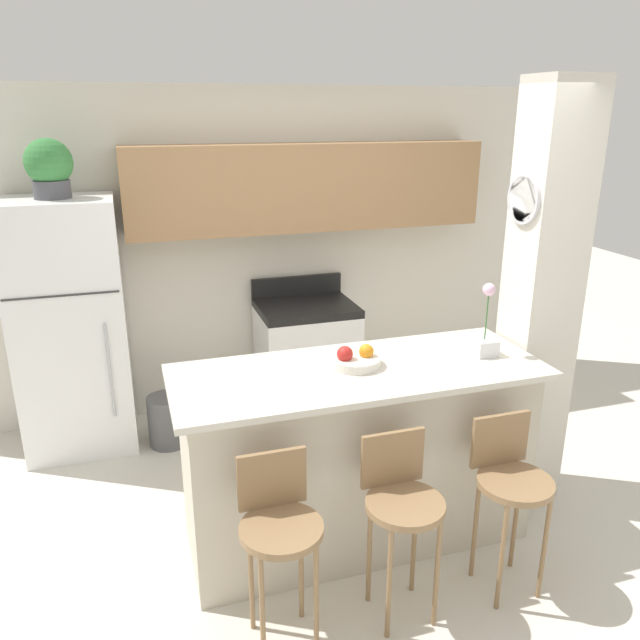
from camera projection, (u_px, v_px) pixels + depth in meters
name	position (u px, v px, depth m)	size (l,w,h in m)	color
ground_plane	(355.00, 534.00, 3.66)	(14.00, 14.00, 0.00)	beige
wall_back	(286.00, 226.00, 4.95)	(5.60, 0.38, 2.55)	silver
pillar_right	(540.00, 302.00, 3.71)	(0.38, 0.32, 2.55)	silver
counter_bar	(357.00, 455.00, 3.49)	(2.00, 0.77, 1.06)	beige
refrigerator	(71.00, 328.00, 4.39)	(0.75, 0.65, 1.81)	white
stove_range	(307.00, 357.00, 5.06)	(0.76, 0.61, 1.07)	white
bar_stool_left	(279.00, 526.00, 2.77)	(0.37, 0.37, 0.92)	olive
bar_stool_mid	(401.00, 502.00, 2.94)	(0.37, 0.37, 0.92)	olive
bar_stool_right	(510.00, 481.00, 3.11)	(0.37, 0.37, 0.92)	olive
potted_plant_on_fridge	(49.00, 167.00, 4.04)	(0.30, 0.30, 0.39)	#4C4C51
orchid_vase	(485.00, 336.00, 3.48)	(0.13, 0.13, 0.42)	white
fruit_bowl	(355.00, 359.00, 3.35)	(0.28, 0.28, 0.12)	silver
trash_bin	(168.00, 420.00, 4.60)	(0.28, 0.28, 0.38)	#59595B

